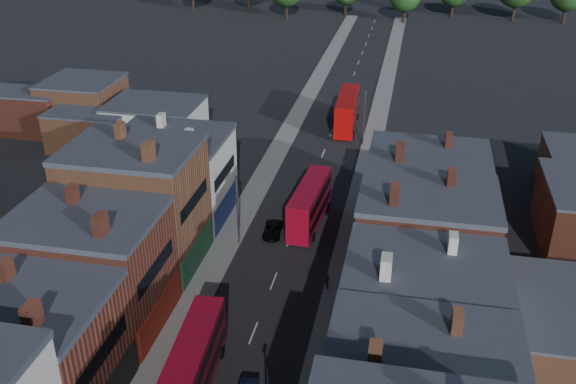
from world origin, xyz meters
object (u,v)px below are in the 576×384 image
at_px(bus_0, 194,361).
at_px(car_3, 338,132).
at_px(bus_1, 310,204).
at_px(bus_2, 347,111).
at_px(ped_3, 327,281).
at_px(car_2, 273,230).

bearing_deg(bus_0, car_3, 81.91).
distance_m(bus_1, bus_2, 30.58).
relative_size(bus_0, bus_2, 0.89).
bearing_deg(ped_3, car_2, 59.86).
xyz_separation_m(car_2, car_3, (3.27, 30.37, -0.03)).
bearing_deg(car_2, bus_2, 78.73).
bearing_deg(bus_1, car_3, 94.63).
distance_m(bus_2, car_2, 34.05).
height_order(bus_2, car_2, bus_2).
xyz_separation_m(bus_0, car_2, (0.73, 23.79, -1.95)).
xyz_separation_m(bus_1, car_2, (-3.57, -3.15, -2.02)).
height_order(car_3, ped_3, ped_3).
xyz_separation_m(bus_1, bus_2, (0.52, 30.57, 0.25)).
bearing_deg(ped_3, bus_1, 37.75).
bearing_deg(car_2, bus_0, -96.10).
relative_size(bus_0, ped_3, 6.95).
xyz_separation_m(bus_0, bus_1, (4.30, 26.95, 0.08)).
height_order(bus_1, ped_3, bus_1).
bearing_deg(car_2, bus_1, 37.10).
relative_size(bus_1, car_2, 2.75).
bearing_deg(bus_0, ped_3, 57.58).
bearing_deg(bus_1, bus_0, -95.06).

